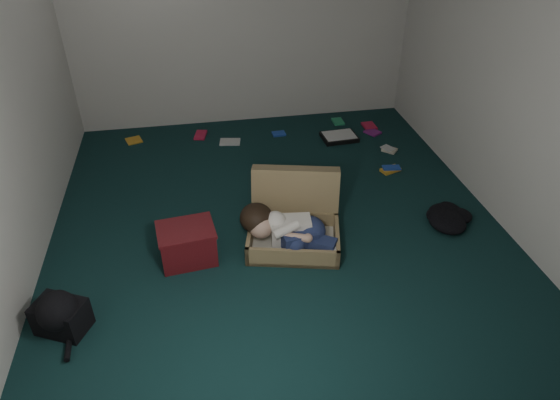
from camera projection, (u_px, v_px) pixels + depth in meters
name	position (u px, v px, depth m)	size (l,w,h in m)	color
floor	(277.00, 222.00, 4.58)	(4.50, 4.50, 0.00)	#0F2B2B
wall_back	(242.00, 15.00, 5.67)	(4.50, 4.50, 0.00)	silver
wall_front	(373.00, 293.00, 2.01)	(4.50, 4.50, 0.00)	silver
wall_left	(0.00, 107.00, 3.55)	(4.50, 4.50, 0.00)	silver
wall_right	(513.00, 71.00, 4.14)	(4.50, 4.50, 0.00)	silver
suitcase	(294.00, 220.00, 4.32)	(0.92, 0.91, 0.56)	#957D52
person	(287.00, 229.00, 4.14)	(0.79, 0.54, 0.35)	white
maroon_bin	(187.00, 244.00, 4.07)	(0.49, 0.41, 0.31)	#5A1217
backpack	(61.00, 316.00, 3.47)	(0.43, 0.34, 0.26)	black
clothing_pile	(454.00, 212.00, 4.59)	(0.43, 0.35, 0.14)	black
paper_tray	(339.00, 137.00, 5.94)	(0.42, 0.33, 0.06)	black
book_scatter	(303.00, 138.00, 5.95)	(3.07, 1.45, 0.02)	gold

